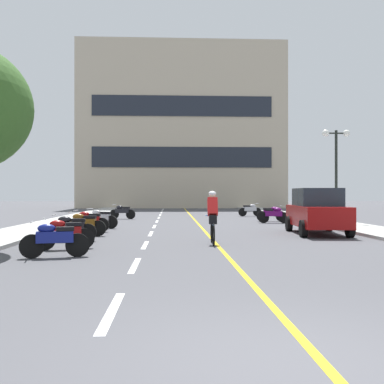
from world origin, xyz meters
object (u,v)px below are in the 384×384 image
Objects in this scene: parked_car_near at (317,211)px; motorcycle_5 at (83,224)px; street_lamp_mid at (336,154)px; motorcycle_11 at (250,210)px; motorcycle_6 at (89,221)px; motorcycle_9 at (272,213)px; motorcycle_4 at (70,228)px; cyclist_rider at (213,216)px; motorcycle_2 at (54,239)px; motorcycle_8 at (274,214)px; motorcycle_3 at (64,233)px; motorcycle_7 at (100,218)px; motorcycle_10 at (122,212)px.

parked_car_near reaches higher than motorcycle_5.
street_lamp_mid is 2.85× the size of motorcycle_11.
motorcycle_11 is (-2.96, 8.80, -3.19)m from street_lamp_mid.
motorcycle_6 is 11.42m from motorcycle_9.
motorcycle_4 is 1.92m from motorcycle_5.
cyclist_rider is (-4.28, -17.61, 0.41)m from motorcycle_11.
motorcycle_2 is 1.00× the size of motorcycle_8.
motorcycle_5 is 11.39m from motorcycle_8.
parked_car_near is 2.53× the size of motorcycle_4.
motorcycle_3 is at bearing -164.42° from cyclist_rider.
motorcycle_5 is (0.06, 1.92, 0.00)m from motorcycle_4.
motorcycle_2 is at bearing -112.60° from motorcycle_11.
motorcycle_3 and motorcycle_6 have the same top height.
motorcycle_3 is at bearing -86.40° from motorcycle_6.
street_lamp_mid is 2.94× the size of motorcycle_3.
parked_car_near is at bearing -20.27° from motorcycle_7.
motorcycle_10 is at bearing 87.88° from motorcycle_6.
parked_car_near is at bearing -88.16° from motorcycle_8.
motorcycle_8 is (8.88, 7.13, 0.00)m from motorcycle_5.
parked_car_near is at bearing 37.08° from cyclist_rider.
motorcycle_10 is (-11.65, 5.65, -3.19)m from street_lamp_mid.
motorcycle_3 and motorcycle_5 have the same top height.
motorcycle_9 is at bearing -18.64° from motorcycle_10.
motorcycle_7 is at bearing 85.00° from motorcycle_6.
parked_car_near is at bearing -51.31° from motorcycle_10.
cyclist_rider reaches higher than motorcycle_8.
motorcycle_6 and motorcycle_10 have the same top height.
street_lamp_mid is 2.82× the size of motorcycle_9.
motorcycle_3 is at bearing -114.72° from motorcycle_11.
motorcycle_3 is 0.99× the size of motorcycle_7.
motorcycle_9 is (-2.79, 2.66, -3.19)m from street_lamp_mid.
motorcycle_10 is 0.99× the size of motorcycle_11.
motorcycle_8 is at bearing 20.27° from motorcycle_7.
motorcycle_2 is 0.99× the size of motorcycle_4.
parked_car_near is 2.55× the size of motorcycle_11.
parked_car_near is at bearing 3.28° from motorcycle_5.
motorcycle_5 is 17.23m from motorcycle_11.
parked_car_near is 14.20m from motorcycle_10.
motorcycle_11 is at bearing 19.97° from motorcycle_10.
motorcycle_2 is 9.61m from motorcycle_7.
cyclist_rider is (4.63, -2.86, 0.41)m from motorcycle_5.
motorcycle_2 and motorcycle_6 have the same top height.
motorcycle_11 is at bearing 91.60° from motorcycle_9.
parked_car_near reaches higher than motorcycle_4.
motorcycle_4 and motorcycle_10 have the same top height.
motorcycle_9 is at bearing 27.69° from motorcycle_7.
motorcycle_6 and motorcycle_11 have the same top height.
street_lamp_mid is 2.82× the size of motorcycle_5.
parked_car_near is 2.64× the size of motorcycle_3.
motorcycle_7 is at bearing 91.43° from motorcycle_3.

